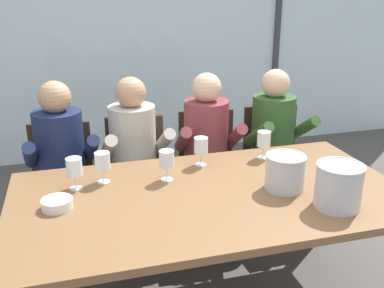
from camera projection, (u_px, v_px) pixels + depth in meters
name	position (u px, v px, depth m)	size (l,w,h in m)	color
ground	(170.00, 224.00, 3.46)	(14.00, 14.00, 0.00)	#4C4742
window_glass_panel	(131.00, 34.00, 4.52)	(7.25, 0.03, 2.60)	silver
window_mullion_right	(277.00, 30.00, 4.92)	(0.06, 0.06, 2.60)	#38383D
hillside_vineyard	(106.00, 37.00, 7.39)	(13.25, 2.40, 1.92)	#477A38
dining_table	(210.00, 205.00, 2.32)	(2.05, 1.10, 0.75)	brown
chair_near_curtain	(62.00, 178.00, 3.04)	(0.48, 0.48, 0.89)	#332319
chair_left_of_center	(136.00, 169.00, 3.19)	(0.49, 0.49, 0.89)	#332319
chair_center	(208.00, 161.00, 3.34)	(0.48, 0.48, 0.89)	#332319
chair_right_of_center	(272.00, 154.00, 3.46)	(0.50, 0.50, 0.89)	#332319
person_navy_polo	(62.00, 161.00, 2.87)	(0.49, 0.63, 1.21)	#192347
person_beige_jumper	(136.00, 154.00, 3.00)	(0.48, 0.63, 1.21)	#B7AD9E
person_maroon_top	(208.00, 147.00, 3.13)	(0.49, 0.63, 1.21)	brown
person_olive_shirt	(278.00, 140.00, 3.27)	(0.49, 0.63, 1.21)	#2D5123
ice_bucket_primary	(285.00, 172.00, 2.31)	(0.21, 0.21, 0.19)	#B7B7BC
ice_bucket_secondary	(339.00, 185.00, 2.12)	(0.23, 0.23, 0.22)	#B7B7BC
tasting_bowl	(57.00, 204.00, 2.13)	(0.15, 0.15, 0.05)	silver
wine_glass_by_left_taster	(102.00, 162.00, 2.39)	(0.08, 0.08, 0.17)	silver
wine_glass_near_bucket	(167.00, 160.00, 2.41)	(0.08, 0.08, 0.17)	silver
wine_glass_center_pour	(201.00, 147.00, 2.62)	(0.08, 0.08, 0.17)	silver
wine_glass_by_right_taster	(74.00, 168.00, 2.31)	(0.08, 0.08, 0.17)	silver
wine_glass_spare_empty	(264.00, 140.00, 2.73)	(0.08, 0.08, 0.17)	silver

